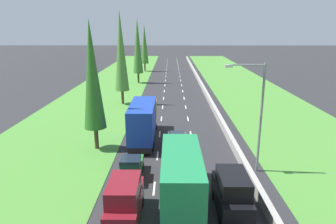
{
  "coord_description": "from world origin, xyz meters",
  "views": [
    {
      "loc": [
        -0.54,
        0.73,
        11.58
      ],
      "look_at": [
        -0.88,
        39.12,
        0.89
      ],
      "focal_mm": 32.47,
      "sensor_mm": 36.0,
      "label": 1
    }
  ],
  "objects_px": {
    "maroon_van_left_lane": "(125,201)",
    "poplar_tree_fifth": "(144,44)",
    "green_hatchback_left_lane": "(131,167)",
    "poplar_tree_fourth": "(138,46)",
    "poplar_tree_third": "(121,51)",
    "blue_box_truck_left_lane": "(143,120)",
    "poplar_tree_second": "(92,76)",
    "green_box_truck_centre_lane": "(181,177)",
    "black_van_right_lane": "(232,193)",
    "street_light_mast": "(257,111)",
    "white_sedan_centre_lane": "(177,141)"
  },
  "relations": [
    {
      "from": "black_van_right_lane",
      "to": "white_sedan_centre_lane",
      "type": "height_order",
      "value": "black_van_right_lane"
    },
    {
      "from": "poplar_tree_second",
      "to": "poplar_tree_fourth",
      "type": "height_order",
      "value": "poplar_tree_fourth"
    },
    {
      "from": "blue_box_truck_left_lane",
      "to": "poplar_tree_second",
      "type": "distance_m",
      "value": 7.17
    },
    {
      "from": "maroon_van_left_lane",
      "to": "poplar_tree_third",
      "type": "relative_size",
      "value": 0.35
    },
    {
      "from": "white_sedan_centre_lane",
      "to": "poplar_tree_fifth",
      "type": "relative_size",
      "value": 0.36
    },
    {
      "from": "blue_box_truck_left_lane",
      "to": "poplar_tree_second",
      "type": "relative_size",
      "value": 0.76
    },
    {
      "from": "blue_box_truck_left_lane",
      "to": "black_van_right_lane",
      "type": "bearing_deg",
      "value": -62.73
    },
    {
      "from": "maroon_van_left_lane",
      "to": "street_light_mast",
      "type": "bearing_deg",
      "value": 35.64
    },
    {
      "from": "white_sedan_centre_lane",
      "to": "green_hatchback_left_lane",
      "type": "bearing_deg",
      "value": -123.02
    },
    {
      "from": "maroon_van_left_lane",
      "to": "green_hatchback_left_lane",
      "type": "bearing_deg",
      "value": 93.62
    },
    {
      "from": "green_hatchback_left_lane",
      "to": "white_sedan_centre_lane",
      "type": "height_order",
      "value": "green_hatchback_left_lane"
    },
    {
      "from": "poplar_tree_second",
      "to": "poplar_tree_fourth",
      "type": "relative_size",
      "value": 0.92
    },
    {
      "from": "poplar_tree_second",
      "to": "poplar_tree_fourth",
      "type": "xyz_separation_m",
      "value": [
        0.33,
        36.97,
        0.56
      ]
    },
    {
      "from": "green_hatchback_left_lane",
      "to": "blue_box_truck_left_lane",
      "type": "height_order",
      "value": "blue_box_truck_left_lane"
    },
    {
      "from": "green_box_truck_centre_lane",
      "to": "poplar_tree_third",
      "type": "xyz_separation_m",
      "value": [
        -8.18,
        28.26,
        5.95
      ]
    },
    {
      "from": "poplar_tree_second",
      "to": "maroon_van_left_lane",
      "type": "bearing_deg",
      "value": -68.83
    },
    {
      "from": "green_box_truck_centre_lane",
      "to": "blue_box_truck_left_lane",
      "type": "xyz_separation_m",
      "value": [
        -3.54,
        12.46,
        0.0
      ]
    },
    {
      "from": "black_van_right_lane",
      "to": "street_light_mast",
      "type": "relative_size",
      "value": 0.54
    },
    {
      "from": "maroon_van_left_lane",
      "to": "poplar_tree_third",
      "type": "xyz_separation_m",
      "value": [
        -4.72,
        29.9,
        6.74
      ]
    },
    {
      "from": "green_hatchback_left_lane",
      "to": "poplar_tree_fourth",
      "type": "relative_size",
      "value": 0.29
    },
    {
      "from": "green_hatchback_left_lane",
      "to": "blue_box_truck_left_lane",
      "type": "bearing_deg",
      "value": 87.98
    },
    {
      "from": "blue_box_truck_left_lane",
      "to": "white_sedan_centre_lane",
      "type": "relative_size",
      "value": 2.09
    },
    {
      "from": "poplar_tree_fifth",
      "to": "street_light_mast",
      "type": "relative_size",
      "value": 1.38
    },
    {
      "from": "maroon_van_left_lane",
      "to": "poplar_tree_fifth",
      "type": "distance_m",
      "value": 67.24
    },
    {
      "from": "poplar_tree_third",
      "to": "blue_box_truck_left_lane",
      "type": "bearing_deg",
      "value": -73.62
    },
    {
      "from": "white_sedan_centre_lane",
      "to": "poplar_tree_third",
      "type": "distance_m",
      "value": 21.33
    },
    {
      "from": "poplar_tree_third",
      "to": "poplar_tree_fourth",
      "type": "xyz_separation_m",
      "value": [
        0.53,
        18.73,
        -0.32
      ]
    },
    {
      "from": "green_hatchback_left_lane",
      "to": "poplar_tree_third",
      "type": "bearing_deg",
      "value": 100.24
    },
    {
      "from": "green_box_truck_centre_lane",
      "to": "poplar_tree_fourth",
      "type": "height_order",
      "value": "poplar_tree_fourth"
    },
    {
      "from": "black_van_right_lane",
      "to": "poplar_tree_third",
      "type": "height_order",
      "value": "poplar_tree_third"
    },
    {
      "from": "green_box_truck_centre_lane",
      "to": "street_light_mast",
      "type": "relative_size",
      "value": 1.04
    },
    {
      "from": "poplar_tree_second",
      "to": "poplar_tree_third",
      "type": "xyz_separation_m",
      "value": [
        -0.21,
        18.24,
        0.87
      ]
    },
    {
      "from": "green_box_truck_centre_lane",
      "to": "poplar_tree_second",
      "type": "bearing_deg",
      "value": 128.52
    },
    {
      "from": "green_box_truck_centre_lane",
      "to": "poplar_tree_second",
      "type": "xyz_separation_m",
      "value": [
        -7.98,
        10.02,
        5.08
      ]
    },
    {
      "from": "maroon_van_left_lane",
      "to": "white_sedan_centre_lane",
      "type": "bearing_deg",
      "value": 73.67
    },
    {
      "from": "poplar_tree_second",
      "to": "poplar_tree_third",
      "type": "distance_m",
      "value": 18.26
    },
    {
      "from": "green_box_truck_centre_lane",
      "to": "poplar_tree_fourth",
      "type": "xyz_separation_m",
      "value": [
        -7.65,
        46.99,
        5.64
      ]
    },
    {
      "from": "poplar_tree_third",
      "to": "street_light_mast",
      "type": "distance_m",
      "value": 27.26
    },
    {
      "from": "poplar_tree_second",
      "to": "blue_box_truck_left_lane",
      "type": "bearing_deg",
      "value": 28.82
    },
    {
      "from": "blue_box_truck_left_lane",
      "to": "white_sedan_centre_lane",
      "type": "bearing_deg",
      "value": -35.97
    },
    {
      "from": "street_light_mast",
      "to": "poplar_tree_third",
      "type": "bearing_deg",
      "value": 122.01
    },
    {
      "from": "white_sedan_centre_lane",
      "to": "poplar_tree_fourth",
      "type": "bearing_deg",
      "value": 101.56
    },
    {
      "from": "white_sedan_centre_lane",
      "to": "black_van_right_lane",
      "type": "bearing_deg",
      "value": -72.72
    },
    {
      "from": "street_light_mast",
      "to": "poplar_tree_fourth",
      "type": "bearing_deg",
      "value": 108.34
    },
    {
      "from": "maroon_van_left_lane",
      "to": "poplar_tree_fourth",
      "type": "relative_size",
      "value": 0.36
    },
    {
      "from": "green_box_truck_centre_lane",
      "to": "street_light_mast",
      "type": "xyz_separation_m",
      "value": [
        6.18,
        5.28,
        3.05
      ]
    },
    {
      "from": "maroon_van_left_lane",
      "to": "poplar_tree_second",
      "type": "relative_size",
      "value": 0.39
    },
    {
      "from": "black_van_right_lane",
      "to": "green_hatchback_left_lane",
      "type": "height_order",
      "value": "black_van_right_lane"
    },
    {
      "from": "blue_box_truck_left_lane",
      "to": "poplar_tree_fifth",
      "type": "bearing_deg",
      "value": 94.55
    },
    {
      "from": "maroon_van_left_lane",
      "to": "poplar_tree_fourth",
      "type": "height_order",
      "value": "poplar_tree_fourth"
    }
  ]
}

